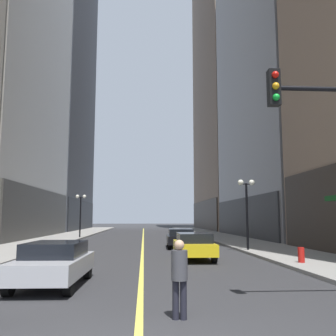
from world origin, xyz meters
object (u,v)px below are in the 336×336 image
at_px(car_black, 180,237).
at_px(fire_hydrant_right, 301,257).
at_px(car_yellow, 194,245).
at_px(pedestrian_with_orange_bag, 179,273).
at_px(car_silver, 54,262).
at_px(street_lamp_right_mid, 247,199).
at_px(street_lamp_left_far, 81,206).

distance_m(car_black, fire_hydrant_right, 11.09).
height_order(car_yellow, pedestrian_with_orange_bag, pedestrian_with_orange_bag).
relative_size(car_silver, car_yellow, 0.94).
distance_m(car_silver, street_lamp_right_mid, 14.38).
height_order(car_black, street_lamp_right_mid, street_lamp_right_mid).
bearing_deg(fire_hydrant_right, car_yellow, 147.62).
bearing_deg(pedestrian_with_orange_bag, car_silver, 130.99).
xyz_separation_m(pedestrian_with_orange_bag, street_lamp_left_far, (-7.22, 31.00, 2.33)).
height_order(car_silver, fire_hydrant_right, car_silver).
xyz_separation_m(car_black, street_lamp_left_far, (-9.03, 12.53, 2.54)).
xyz_separation_m(car_yellow, street_lamp_right_mid, (3.83, 3.90, 2.54)).
bearing_deg(street_lamp_right_mid, pedestrian_with_orange_bag, -110.53).
xyz_separation_m(street_lamp_left_far, fire_hydrant_right, (13.30, -22.76, -2.86)).
xyz_separation_m(car_silver, car_yellow, (5.24, 6.97, 0.00)).
bearing_deg(car_yellow, fire_hydrant_right, -32.38).
distance_m(car_yellow, car_black, 7.48).
distance_m(car_yellow, pedestrian_with_orange_bag, 11.12).
distance_m(car_silver, fire_hydrant_right, 10.46).
bearing_deg(pedestrian_with_orange_bag, fire_hydrant_right, 53.58).
bearing_deg(car_black, car_yellow, -90.47).
height_order(pedestrian_with_orange_bag, street_lamp_left_far, street_lamp_left_far).
bearing_deg(fire_hydrant_right, car_black, 112.66).
distance_m(car_silver, street_lamp_left_far, 27.35).
relative_size(car_black, street_lamp_left_far, 0.98).
xyz_separation_m(car_yellow, car_black, (0.06, 7.48, -0.00)).
relative_size(street_lamp_left_far, street_lamp_right_mid, 1.00).
bearing_deg(street_lamp_right_mid, car_yellow, -134.48).
bearing_deg(street_lamp_right_mid, car_silver, -129.84).
relative_size(car_yellow, car_black, 1.03).
relative_size(pedestrian_with_orange_bag, street_lamp_left_far, 0.36).
distance_m(car_yellow, fire_hydrant_right, 5.14).
height_order(car_black, pedestrian_with_orange_bag, pedestrian_with_orange_bag).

